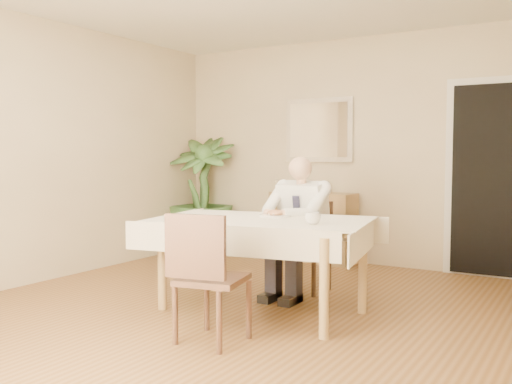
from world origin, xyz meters
The scene contains 17 objects.
room centered at (0.00, 0.00, 1.30)m, with size 5.00×5.02×2.60m.
doorway centered at (1.55, 2.46, 1.00)m, with size 0.96×0.07×2.10m.
mirror centered at (-0.41, 2.47, 1.55)m, with size 0.86×0.04×0.76m.
dining_table centered at (0.17, 0.15, 0.67)m, with size 1.89×1.32×0.75m.
chair_far centered at (0.17, 1.03, 0.46)m, with size 0.42×0.43×0.83m.
chair_near centered at (0.26, -0.73, 0.50)m, with size 0.50×0.50×0.88m.
seated_man centered at (0.17, 0.75, 0.69)m, with size 0.48×0.72×1.24m.
plate centered at (0.19, 0.35, 0.76)m, with size 0.26×0.26×0.02m, color white.
food centered at (0.19, 0.35, 0.78)m, with size 0.14×0.14×0.06m, color brown.
knife centered at (0.23, 0.29, 0.78)m, with size 0.01×0.01×0.13m, color silver.
fork centered at (0.15, 0.29, 0.78)m, with size 0.01×0.01×0.13m, color silver.
coffee_mug centered at (0.68, 0.04, 0.80)m, with size 0.11×0.11×0.09m, color white.
sideboard centered at (-0.41, 2.32, 0.41)m, with size 1.02×0.35×0.82m, color olive.
photo_frame_left centered at (-0.86, 2.33, 0.89)m, with size 0.10×0.02×0.14m, color silver.
photo_frame_center centered at (-0.59, 2.36, 0.89)m, with size 0.10×0.02×0.14m, color silver.
photo_frame_right centered at (-0.27, 2.36, 0.89)m, with size 0.10×0.02×0.14m, color silver.
potted_palm centered at (-1.89, 2.14, 0.74)m, with size 0.83×0.83×1.49m, color #305323.
Camera 1 is at (2.47, -3.75, 1.28)m, focal length 40.00 mm.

